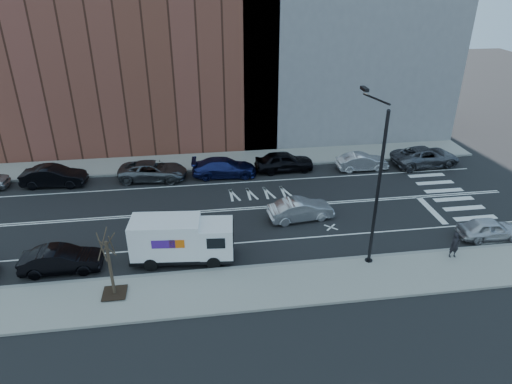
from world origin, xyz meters
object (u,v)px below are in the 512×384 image
object	(u,v)px
near_parked_front	(490,229)
pedestrian	(455,245)
far_parked_b	(54,176)
driving_sedan	(301,210)
fedex_van	(181,239)

from	to	relation	value
near_parked_front	pedestrian	xyz separation A→B (m)	(-3.37, -1.78, 0.27)
far_parked_b	near_parked_front	world-z (taller)	far_parked_b
pedestrian	far_parked_b	bearing A→B (deg)	151.57
driving_sedan	near_parked_front	xyz separation A→B (m)	(11.06, -3.98, -0.05)
fedex_van	far_parked_b	bearing A→B (deg)	136.07
far_parked_b	near_parked_front	xyz separation A→B (m)	(28.63, -11.70, -0.12)
far_parked_b	driving_sedan	world-z (taller)	far_parked_b
driving_sedan	near_parked_front	bearing A→B (deg)	-116.89
fedex_van	driving_sedan	bearing A→B (deg)	30.58
driving_sedan	fedex_van	bearing A→B (deg)	108.01
fedex_van	near_parked_front	size ratio (longest dim) A/B	1.54
fedex_van	driving_sedan	xyz separation A→B (m)	(7.81, 3.66, -0.68)
far_parked_b	near_parked_front	distance (m)	30.93
fedex_van	far_parked_b	world-z (taller)	fedex_van
pedestrian	fedex_van	bearing A→B (deg)	171.95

